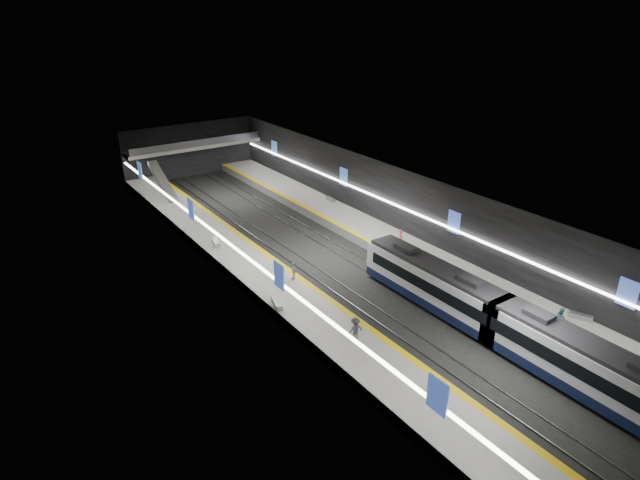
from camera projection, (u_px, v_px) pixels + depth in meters
ground at (324, 259)px, 54.96m from camera, size 70.00×70.00×0.00m
ceiling at (324, 185)px, 51.71m from camera, size 20.00×70.00×0.04m
wall_left at (233, 247)px, 48.16m from camera, size 0.04×70.00×8.00m
wall_right at (399, 204)px, 58.52m from camera, size 0.04×70.00×8.00m
wall_back at (190, 150)px, 79.67m from camera, size 20.00×0.04×8.00m
platform_left at (260, 274)px, 50.87m from camera, size 5.00×70.00×1.00m
tile_surface_left at (259, 269)px, 50.67m from camera, size 5.00×70.00×0.02m
tactile_strip_left at (279, 263)px, 51.80m from camera, size 0.60×70.00×0.02m
platform_right at (380, 238)px, 58.65m from camera, size 5.00×70.00×1.00m
tile_surface_right at (380, 234)px, 58.44m from camera, size 5.00×70.00×0.02m
tactile_strip_right at (365, 238)px, 57.30m from camera, size 0.60×70.00×0.02m
rails at (324, 259)px, 54.94m from camera, size 6.52×70.00×0.12m
train at (500, 319)px, 40.53m from camera, size 2.69×28.61×3.60m
ad_posters at (319, 215)px, 53.89m from camera, size 19.94×53.50×2.20m
cove_light_left at (236, 248)px, 48.34m from camera, size 0.25×68.60×0.12m
cove_light_right at (397, 206)px, 58.50m from camera, size 0.25×68.60×0.12m
mezzanine_bridge at (195, 146)px, 77.69m from camera, size 20.00×3.00×1.50m
escalator at (163, 181)px, 69.46m from camera, size 1.20×7.50×3.92m
bench_left_near at (277, 303)px, 44.47m from camera, size 1.09×2.09×0.49m
bench_left_far at (216, 243)px, 55.75m from camera, size 0.97×1.91×0.45m
bench_right_near at (581, 317)px, 42.65m from camera, size 1.18×1.82×0.43m
bench_right_far at (330, 199)px, 68.23m from camera, size 0.70×1.82×0.43m
passenger_right_a at (401, 238)px, 54.98m from camera, size 0.67×0.81×1.89m
passenger_right_b at (560, 318)px, 41.26m from camera, size 0.99×1.07×1.75m
passenger_left_a at (293, 271)px, 48.65m from camera, size 0.49×0.99×1.62m
passenger_left_b at (355, 329)px, 39.63m from camera, size 1.33×0.86×1.93m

